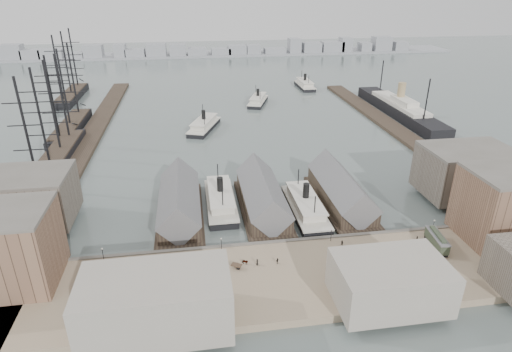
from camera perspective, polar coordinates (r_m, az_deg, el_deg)
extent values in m
plane|color=#4F5C59|center=(123.68, 2.17, -8.25)|extent=(900.00, 900.00, 0.00)
cube|color=#8C775E|center=(107.17, 4.24, -13.50)|extent=(180.00, 30.00, 2.00)
cube|color=#59544C|center=(118.79, 2.65, -9.12)|extent=(180.00, 1.20, 2.30)
cube|color=#2D231C|center=(217.75, -21.07, 5.16)|extent=(10.00, 220.00, 1.60)
cube|color=#2D231C|center=(225.72, 17.59, 6.31)|extent=(10.00, 180.00, 1.60)
cube|color=#2D231C|center=(135.44, -10.05, -5.21)|extent=(14.00, 42.00, 1.20)
cube|color=#2D231C|center=(134.83, -10.14, -3.86)|extent=(12.00, 36.00, 5.00)
cube|color=#59595B|center=(133.63, -10.22, -2.88)|extent=(12.60, 37.00, 12.60)
cube|color=#2D231C|center=(136.89, 0.91, -4.46)|extent=(14.00, 42.00, 1.20)
cube|color=#2D231C|center=(136.29, 0.84, -3.12)|extent=(12.00, 36.00, 5.00)
cube|color=#59595B|center=(135.10, 0.85, -2.14)|extent=(12.60, 37.00, 12.60)
cube|color=#2D231C|center=(143.13, 11.24, -3.60)|extent=(14.00, 42.00, 1.20)
cube|color=#2D231C|center=(142.55, 11.21, -2.31)|extent=(12.00, 36.00, 5.00)
cube|color=#59595B|center=(141.42, 11.30, -1.37)|extent=(12.60, 37.00, 12.60)
cube|color=#60564C|center=(142.09, -28.31, -2.68)|extent=(26.00, 20.00, 14.00)
cube|color=#60564C|center=(157.57, 26.17, 0.50)|extent=(28.00, 20.00, 15.00)
cube|color=gray|center=(100.65, 17.42, -13.33)|extent=(24.00, 16.00, 10.00)
cube|color=gray|center=(91.93, -13.14, -16.09)|extent=(30.00, 16.00, 12.00)
cylinder|color=black|center=(116.60, -19.72, -9.89)|extent=(0.16, 0.16, 3.60)
sphere|color=beige|center=(115.59, -19.85, -9.11)|extent=(0.44, 0.44, 0.44)
cylinder|color=black|center=(114.16, -4.64, -9.13)|extent=(0.16, 0.16, 3.60)
sphere|color=beige|center=(113.12, -4.67, -8.33)|extent=(0.44, 0.44, 0.44)
cylinder|color=black|center=(119.45, 9.99, -7.79)|extent=(0.16, 0.16, 3.60)
sphere|color=beige|center=(118.46, 10.05, -7.01)|extent=(0.44, 0.44, 0.44)
cylinder|color=black|center=(131.54, 22.56, -6.23)|extent=(0.16, 0.16, 3.60)
sphere|color=beige|center=(130.64, 22.69, -5.51)|extent=(0.44, 0.44, 0.44)
cube|color=gray|center=(447.36, -6.38, 15.88)|extent=(500.00, 40.00, 2.00)
cube|color=gray|center=(464.08, -29.77, 14.06)|extent=(18.77, 14.00, 15.03)
cube|color=gray|center=(458.92, -27.70, 14.08)|extent=(17.36, 14.00, 10.23)
cube|color=gray|center=(453.82, -25.56, 14.39)|extent=(20.65, 14.00, 10.28)
cube|color=gray|center=(448.59, -22.81, 14.56)|extent=(14.71, 14.00, 7.23)
cube|color=gray|center=(444.86, -20.87, 15.18)|extent=(17.63, 14.00, 13.23)
cube|color=gray|center=(440.67, -17.65, 15.56)|extent=(10.74, 14.00, 13.58)
cube|color=gray|center=(439.28, -15.80, 15.43)|extent=(18.06, 14.00, 8.64)
cube|color=gray|center=(437.17, -13.14, 15.96)|extent=(18.55, 14.00, 13.29)
cube|color=gray|center=(436.34, -10.39, 16.12)|extent=(15.33, 14.00, 12.47)
cube|color=gray|center=(436.60, -7.86, 16.04)|extent=(17.56, 14.00, 8.72)
cube|color=gray|center=(437.80, -4.70, 16.13)|extent=(18.76, 14.00, 7.63)
cube|color=gray|center=(439.07, -2.55, 16.39)|extent=(17.61, 14.00, 10.35)
cube|color=gray|center=(441.15, -0.37, 16.44)|extent=(13.38, 14.00, 10.30)
cube|color=gray|center=(445.07, 2.49, 16.26)|extent=(20.73, 14.00, 6.75)
cube|color=gray|center=(448.80, 5.13, 16.83)|extent=(11.51, 14.00, 15.57)
cube|color=gray|center=(453.62, 7.40, 16.54)|extent=(18.17, 14.00, 11.26)
cube|color=gray|center=(460.00, 10.12, 16.51)|extent=(21.81, 14.00, 11.83)
cube|color=gray|center=(464.34, 11.82, 16.68)|extent=(11.12, 14.00, 15.50)
cube|color=gray|center=(472.17, 14.24, 16.27)|extent=(10.90, 14.00, 10.29)
cube|color=gray|center=(479.08, 16.38, 16.48)|extent=(17.95, 14.00, 15.72)
cube|color=gray|center=(488.03, 18.56, 16.04)|extent=(14.21, 14.00, 10.51)
cube|color=black|center=(140.01, -4.72, -3.67)|extent=(8.68, 30.39, 1.95)
cube|color=beige|center=(139.36, -4.74, -3.16)|extent=(9.12, 30.39, 0.54)
cube|color=beige|center=(138.66, -4.76, -2.60)|extent=(7.05, 21.71, 2.39)
cube|color=beige|center=(137.98, -4.79, -2.04)|extent=(7.60, 23.88, 0.43)
cylinder|color=black|center=(136.93, -4.82, -1.15)|extent=(1.95, 1.95, 4.88)
cylinder|color=black|center=(145.88, -5.12, 0.42)|extent=(0.33, 0.33, 6.51)
cylinder|color=black|center=(128.30, -4.48, -3.10)|extent=(0.33, 0.33, 6.51)
cube|color=black|center=(136.43, 6.55, -4.56)|extent=(8.70, 30.45, 1.96)
cube|color=beige|center=(135.76, 6.58, -4.04)|extent=(9.13, 30.45, 0.54)
cube|color=beige|center=(135.04, 6.61, -3.47)|extent=(7.07, 21.75, 2.39)
cube|color=beige|center=(134.34, 6.64, -2.89)|extent=(7.61, 23.92, 0.43)
cylinder|color=black|center=(133.26, 6.69, -1.98)|extent=(1.96, 1.96, 4.89)
cylinder|color=black|center=(141.86, 5.67, -0.32)|extent=(0.33, 0.33, 6.52)
cylinder|color=black|center=(125.04, 7.85, -4.04)|extent=(0.33, 0.33, 6.52)
cube|color=black|center=(214.55, -6.92, 6.41)|extent=(17.94, 30.25, 1.88)
cube|color=beige|center=(214.14, -6.94, 6.76)|extent=(18.33, 30.39, 0.52)
cube|color=beige|center=(213.71, -6.96, 7.13)|extent=(13.58, 21.89, 2.29)
cube|color=beige|center=(213.28, -6.98, 7.50)|extent=(14.79, 24.03, 0.42)
cylinder|color=black|center=(212.63, -7.01, 8.09)|extent=(1.88, 1.88, 4.69)
cylinder|color=black|center=(221.70, -7.11, 8.71)|extent=(0.31, 0.31, 6.25)
cylinder|color=black|center=(203.71, -6.89, 7.31)|extent=(0.31, 0.31, 6.25)
cube|color=black|center=(260.05, 0.25, 9.79)|extent=(16.22, 27.85, 1.72)
cube|color=beige|center=(259.73, 0.25, 10.05)|extent=(16.58, 27.97, 0.48)
cube|color=beige|center=(259.40, 0.25, 10.34)|extent=(12.29, 20.14, 2.11)
cube|color=beige|center=(259.08, 0.26, 10.63)|extent=(13.39, 22.11, 0.38)
cylinder|color=black|center=(258.58, 0.26, 11.08)|extent=(1.72, 1.72, 4.31)
cylinder|color=black|center=(266.92, -0.04, 11.46)|extent=(0.29, 0.29, 5.75)
cylinder|color=black|center=(250.36, 0.57, 10.58)|extent=(0.29, 0.29, 5.75)
cube|color=black|center=(303.19, 6.50, 11.77)|extent=(8.26, 28.63, 1.84)
cube|color=beige|center=(302.90, 6.52, 12.02)|extent=(8.67, 28.63, 0.51)
cube|color=beige|center=(302.60, 6.53, 12.28)|extent=(6.71, 20.45, 2.25)
cube|color=beige|center=(302.31, 6.54, 12.55)|extent=(7.22, 22.50, 0.41)
cylinder|color=black|center=(301.86, 6.56, 12.96)|extent=(1.84, 1.84, 4.60)
cylinder|color=black|center=(310.60, 6.12, 13.27)|extent=(0.31, 0.31, 6.13)
cylinder|color=black|center=(293.22, 7.03, 12.56)|extent=(0.31, 0.31, 6.13)
cube|color=black|center=(188.68, -25.08, 1.96)|extent=(9.69, 66.77, 3.88)
cube|color=#2D231C|center=(187.92, -25.20, 2.60)|extent=(9.15, 60.09, 0.65)
cylinder|color=black|center=(161.59, -28.32, 5.23)|extent=(0.86, 0.86, 36.61)
cylinder|color=black|center=(175.72, -26.83, 6.90)|extent=(0.86, 0.86, 36.61)
cylinder|color=black|center=(190.08, -25.56, 8.31)|extent=(0.86, 0.86, 36.61)
cylinder|color=black|center=(204.61, -24.46, 9.53)|extent=(0.86, 0.86, 36.61)
cube|color=black|center=(228.45, -23.45, 5.93)|extent=(9.58, 55.36, 3.83)
cube|color=#2D231C|center=(227.82, -23.55, 6.46)|extent=(9.05, 49.82, 0.64)
cylinder|color=black|center=(205.53, -25.54, 9.32)|extent=(0.85, 0.85, 36.20)
cylinder|color=black|center=(223.71, -24.29, 10.62)|extent=(0.85, 0.85, 36.20)
cylinder|color=black|center=(242.07, -23.21, 11.71)|extent=(0.85, 0.85, 36.20)
cube|color=black|center=(294.79, -23.34, 9.80)|extent=(9.83, 54.61, 3.93)
cube|color=#2D231C|center=(294.29, -23.41, 10.23)|extent=(9.28, 49.15, 0.66)
cylinder|color=black|center=(272.85, -24.92, 12.80)|extent=(0.87, 0.87, 37.13)
cylinder|color=black|center=(291.06, -24.00, 13.56)|extent=(0.87, 0.87, 37.13)
cylinder|color=black|center=(309.37, -23.18, 14.24)|extent=(0.87, 0.87, 37.13)
cube|color=black|center=(249.68, 18.49, 8.36)|extent=(12.13, 88.62, 5.60)
cube|color=beige|center=(248.74, 18.61, 9.18)|extent=(10.26, 51.31, 1.87)
cube|color=beige|center=(244.19, 19.16, 9.41)|extent=(7.46, 18.66, 2.80)
cylinder|color=tan|center=(247.24, 18.81, 10.64)|extent=(4.10, 4.10, 9.33)
cube|color=black|center=(125.50, 22.84, -8.58)|extent=(3.58, 9.85, 0.81)
cube|color=#323E2D|center=(124.63, 22.96, -7.91)|extent=(3.74, 10.37, 2.64)
cube|color=#59595B|center=(123.89, 23.08, -7.33)|extent=(3.99, 10.79, 0.30)
imported|color=black|center=(110.44, -13.56, -11.79)|extent=(1.81, 1.79, 1.49)
cube|color=#3F2D21|center=(109.23, -14.68, -12.29)|extent=(2.95, 2.82, 0.25)
cylinder|color=black|center=(108.95, -14.44, -12.59)|extent=(0.89, 0.77, 1.10)
cylinder|color=black|center=(109.92, -14.88, -12.28)|extent=(0.89, 0.77, 1.10)
imported|color=black|center=(109.38, -1.49, -11.41)|extent=(1.90, 1.53, 1.47)
cube|color=#3F2D21|center=(108.06, -2.63, -11.83)|extent=(3.00, 2.57, 0.25)
cylinder|color=black|center=(107.81, -2.40, -12.15)|extent=(1.00, 0.60, 1.10)
cylinder|color=black|center=(108.73, -2.84, -11.80)|extent=(1.00, 0.60, 1.10)
imported|color=black|center=(111.46, 17.13, -11.88)|extent=(1.72, 1.86, 1.54)
cube|color=#3F2D21|center=(110.99, 15.79, -11.77)|extent=(2.94, 2.24, 0.25)
cylinder|color=black|center=(110.63, 15.80, -12.13)|extent=(1.07, 0.42, 1.10)
cylinder|color=black|center=(111.76, 15.74, -11.71)|extent=(1.07, 0.42, 1.10)
imported|color=black|center=(113.12, -21.05, -11.85)|extent=(0.80, 0.78, 1.78)
imported|color=black|center=(106.50, -18.22, -13.90)|extent=(0.86, 0.99, 1.73)
imported|color=black|center=(110.57, -8.30, -11.22)|extent=(1.16, 0.92, 1.57)
imported|color=black|center=(98.37, -6.84, -16.29)|extent=(1.06, 0.50, 1.75)
imported|color=black|center=(109.12, 0.17, -11.41)|extent=(0.67, 0.92, 1.73)
imported|color=black|center=(107.70, 9.58, -12.40)|extent=(0.69, 0.73, 1.63)
imported|color=black|center=(118.51, 11.39, -8.77)|extent=(0.81, 0.93, 1.62)
imported|color=black|center=(108.50, 17.22, -12.93)|extent=(1.23, 1.32, 1.79)
imported|color=black|center=(126.20, 20.68, -7.79)|extent=(0.54, 0.99, 1.60)
imported|color=black|center=(121.35, 28.46, -10.73)|extent=(0.91, 0.99, 1.70)
imported|color=black|center=(109.74, 2.87, -11.24)|extent=(1.03, 0.87, 1.65)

